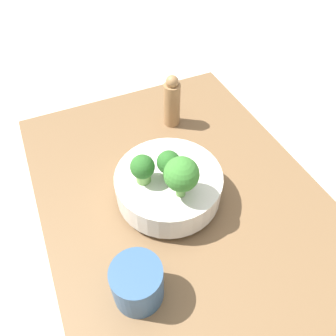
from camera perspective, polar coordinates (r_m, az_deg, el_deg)
The scene contains 8 objects.
ground_plane at distance 0.76m, azimuth 2.15°, elevation -5.78°, with size 6.00×6.00×0.00m, color beige.
table at distance 0.75m, azimuth 2.19°, elevation -5.08°, with size 0.81×0.60×0.03m.
bowl at distance 0.70m, azimuth 0.00°, elevation -2.85°, with size 0.22×0.22×0.08m.
broccoli_floret_front at distance 0.64m, azimuth -4.45°, elevation -0.05°, with size 0.05×0.05×0.07m.
broccoli_floret_right at distance 0.60m, azimuth 2.35°, elevation -1.19°, with size 0.07×0.07×0.09m.
broccoli_floret_center at distance 0.65m, azimuth 0.00°, elevation 1.00°, with size 0.05×0.05×0.06m.
cup at distance 0.59m, azimuth -5.34°, elevation -19.36°, with size 0.09×0.09×0.09m.
pepper_mill at distance 0.86m, azimuth 0.69°, elevation 11.43°, with size 0.04×0.04×0.15m.
Camera 1 is at (0.40, -0.21, 0.62)m, focal length 35.00 mm.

